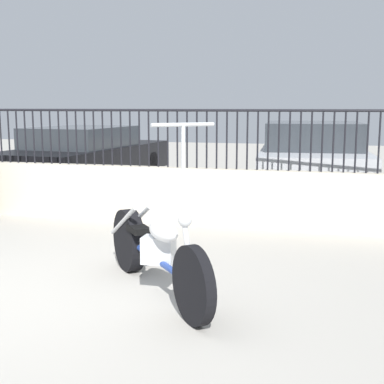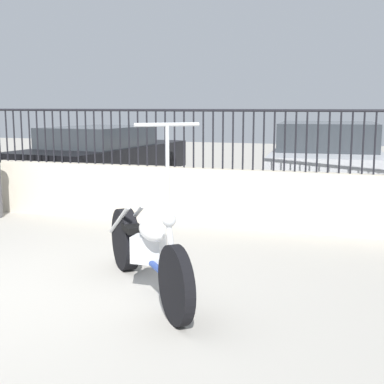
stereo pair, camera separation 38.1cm
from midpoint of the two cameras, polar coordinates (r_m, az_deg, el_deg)
ground_plane at (r=5.15m, az=-19.35°, el=-10.31°), size 40.00×40.00×0.00m
low_wall at (r=7.77m, az=-6.46°, el=-0.26°), size 10.15×0.18×0.81m
fence_railing at (r=7.67m, az=-6.58°, el=6.56°), size 10.15×0.04×0.82m
motorcycle_blue at (r=4.92m, az=-6.54°, el=-6.05°), size 1.51×1.76×1.55m
car_black at (r=11.37m, az=-12.16°, el=3.79°), size 2.10×4.70×1.25m
car_silver at (r=10.05m, az=11.60°, el=3.42°), size 2.13×4.29×1.39m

